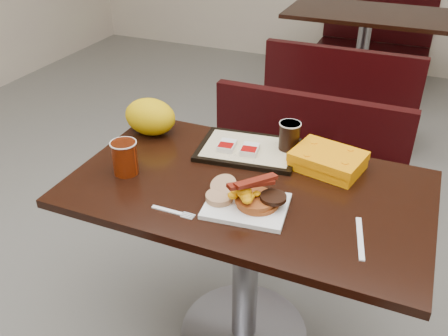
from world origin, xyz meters
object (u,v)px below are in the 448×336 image
at_px(hashbrown_sleeve_right, 250,150).
at_px(hashbrown_sleeve_left, 227,146).
at_px(clamshell, 328,160).
at_px(bench_near_n, 296,179).
at_px(pancake_stack, 258,200).
at_px(tray, 248,150).
at_px(bench_far_n, 373,38).
at_px(fork, 167,210).
at_px(coffee_cup_near, 125,158).
at_px(table_far, 361,59).
at_px(table_near, 246,268).
at_px(platter, 246,206).
at_px(coffee_cup_far, 289,136).
at_px(knife, 360,238).
at_px(bench_far_s, 343,92).
at_px(paper_bag, 150,117).

bearing_deg(hashbrown_sleeve_right, hashbrown_sleeve_left, 175.62).
bearing_deg(clamshell, bench_near_n, 126.53).
bearing_deg(pancake_stack, tray, 115.16).
distance_m(bench_far_n, clamshell, 3.12).
bearing_deg(fork, pancake_stack, 26.11).
xyz_separation_m(coffee_cup_near, clamshell, (0.64, 0.30, -0.03)).
height_order(table_far, coffee_cup_near, coffee_cup_near).
bearing_deg(table_far, clamshell, -84.73).
xyz_separation_m(table_near, coffee_cup_near, (-0.42, -0.09, 0.44)).
bearing_deg(platter, hashbrown_sleeve_left, 115.88).
bearing_deg(bench_far_n, bench_near_n, -90.00).
height_order(platter, fork, platter).
relative_size(bench_near_n, coffee_cup_near, 8.32).
xyz_separation_m(bench_near_n, coffee_cup_far, (0.06, -0.43, 0.46)).
bearing_deg(clamshell, hashbrown_sleeve_left, -162.94).
bearing_deg(coffee_cup_far, clamshell, -19.44).
bearing_deg(bench_near_n, hashbrown_sleeve_right, -97.05).
height_order(platter, hashbrown_sleeve_left, hashbrown_sleeve_left).
bearing_deg(table_near, table_far, 90.00).
distance_m(table_far, pancake_stack, 2.74).
xyz_separation_m(fork, knife, (0.58, 0.10, 0.00)).
bearing_deg(table_far, bench_far_s, -90.00).
relative_size(table_far, hashbrown_sleeve_right, 14.61).
bearing_deg(bench_far_n, hashbrown_sleeve_right, -91.17).
bearing_deg(hashbrown_sleeve_left, table_far, 79.64).
bearing_deg(coffee_cup_far, paper_bag, -173.62).
bearing_deg(hashbrown_sleeve_right, paper_bag, 169.63).
bearing_deg(coffee_cup_far, tray, -159.09).
xyz_separation_m(fork, coffee_cup_far, (0.24, 0.50, 0.07)).
bearing_deg(coffee_cup_far, hashbrown_sleeve_left, -157.54).
xyz_separation_m(hashbrown_sleeve_left, coffee_cup_far, (0.21, 0.09, 0.04)).
distance_m(bench_near_n, tray, 0.63).
bearing_deg(tray, table_far, 81.03).
bearing_deg(platter, bench_far_s, 84.62).
bearing_deg(table_far, hashbrown_sleeve_right, -91.51).
bearing_deg(fork, table_far, 86.29).
xyz_separation_m(bench_far_s, bench_far_n, (0.00, 1.40, 0.00)).
bearing_deg(platter, paper_bag, 141.75).
distance_m(coffee_cup_near, clamshell, 0.71).
relative_size(table_far, platter, 4.72).
height_order(coffee_cup_near, paper_bag, paper_bag).
height_order(platter, hashbrown_sleeve_right, hashbrown_sleeve_right).
height_order(bench_far_s, tray, tray).
relative_size(bench_far_n, coffee_cup_far, 9.56).
height_order(tray, clamshell, clamshell).
height_order(table_far, hashbrown_sleeve_right, hashbrown_sleeve_right).
relative_size(pancake_stack, knife, 0.69).
relative_size(bench_far_n, hashbrown_sleeve_left, 12.46).
distance_m(table_near, pancake_stack, 0.42).
relative_size(coffee_cup_near, hashbrown_sleeve_right, 1.46).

